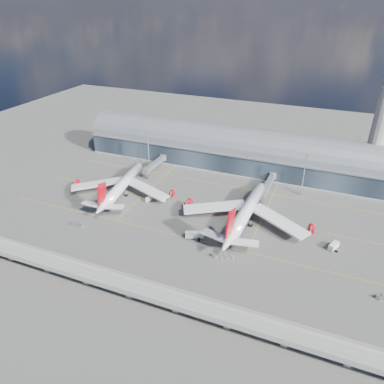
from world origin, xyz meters
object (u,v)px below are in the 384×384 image
at_px(cargo_train_1, 223,256).
at_px(airliner_left, 122,186).
at_px(service_truck_0, 149,198).
at_px(service_truck_3, 334,246).
at_px(floodlight_mast_left, 148,149).
at_px(service_truck_2, 195,235).
at_px(service_truck_5, 163,199).
at_px(airliner_right, 246,213).
at_px(cargo_train_0, 78,225).
at_px(service_truck_4, 277,219).
at_px(service_truck_1, 188,211).
at_px(floodlight_mast_right, 304,174).

bearing_deg(cargo_train_1, airliner_left, 80.34).
height_order(service_truck_0, service_truck_3, service_truck_3).
bearing_deg(floodlight_mast_left, service_truck_3, -21.35).
height_order(service_truck_3, cargo_train_1, service_truck_3).
relative_size(service_truck_2, service_truck_5, 1.78).
distance_m(airliner_right, service_truck_2, 29.69).
relative_size(service_truck_3, cargo_train_0, 0.95).
height_order(floodlight_mast_left, service_truck_2, floodlight_mast_left).
distance_m(service_truck_3, service_truck_4, 31.88).
bearing_deg(service_truck_2, floodlight_mast_left, 19.90).
relative_size(service_truck_4, service_truck_5, 1.00).
bearing_deg(service_truck_4, service_truck_5, 176.56).
xyz_separation_m(service_truck_1, cargo_train_1, (29.32, -29.49, -0.43)).
distance_m(service_truck_0, cargo_train_0, 43.03).
bearing_deg(cargo_train_0, service_truck_3, -79.06).
height_order(airliner_left, service_truck_2, airliner_left).
relative_size(airliner_right, cargo_train_1, 7.01).
xyz_separation_m(airliner_right, cargo_train_0, (-77.55, -35.84, -5.07)).
relative_size(floodlight_mast_left, floodlight_mast_right, 1.00).
height_order(service_truck_2, service_truck_4, service_truck_2).
height_order(service_truck_0, service_truck_1, service_truck_0).
distance_m(floodlight_mast_right, service_truck_5, 81.40).
bearing_deg(cargo_train_0, floodlight_mast_left, -2.67).
relative_size(airliner_left, service_truck_0, 10.00).
distance_m(airliner_left, cargo_train_0, 38.32).
bearing_deg(service_truck_5, service_truck_0, 159.89).
height_order(floodlight_mast_right, service_truck_5, floodlight_mast_right).
xyz_separation_m(service_truck_3, cargo_train_0, (-121.28, -29.63, -0.74)).
distance_m(floodlight_mast_left, service_truck_0, 46.46).
xyz_separation_m(airliner_left, service_truck_0, (18.17, -0.33, -4.33)).
xyz_separation_m(service_truck_1, service_truck_5, (-18.47, 6.94, -0.03)).
bearing_deg(service_truck_2, airliner_right, -62.92).
relative_size(floodlight_mast_right, cargo_train_1, 2.52).
distance_m(airliner_right, cargo_train_1, 32.36).
relative_size(cargo_train_0, cargo_train_1, 0.70).
xyz_separation_m(floodlight_mast_left, service_truck_2, (58.76, -63.72, -11.93)).
relative_size(service_truck_2, service_truck_3, 1.38).
relative_size(airliner_left, service_truck_2, 7.06).
height_order(floodlight_mast_right, service_truck_0, floodlight_mast_right).
relative_size(service_truck_2, cargo_train_1, 0.91).
xyz_separation_m(airliner_right, service_truck_1, (-30.80, -2.45, -4.57)).
bearing_deg(service_truck_5, airliner_left, 144.58).
distance_m(service_truck_2, service_truck_5, 40.58).
xyz_separation_m(service_truck_3, cargo_train_1, (-45.21, -25.73, -0.68)).
height_order(service_truck_2, service_truck_5, service_truck_2).
height_order(service_truck_5, cargo_train_0, service_truck_5).
bearing_deg(cargo_train_0, airliner_right, -67.98).
bearing_deg(service_truck_0, cargo_train_1, -31.26).
bearing_deg(service_truck_1, floodlight_mast_left, 50.04).
height_order(service_truck_3, service_truck_4, service_truck_3).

